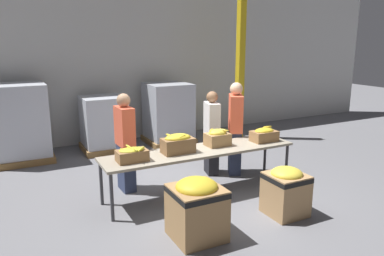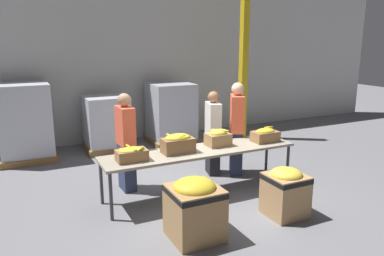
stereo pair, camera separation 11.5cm
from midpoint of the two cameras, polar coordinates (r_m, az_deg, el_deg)
ground_plane at (r=6.24m, az=0.71°, el=-9.90°), size 30.00×30.00×0.00m
wall_back at (r=9.40m, az=-10.64°, el=10.32°), size 16.00×0.08×4.00m
sorting_table at (r=6.00m, az=0.73°, el=-3.75°), size 3.20×0.72×0.75m
banana_box_0 at (r=5.49m, az=-9.71°, el=-3.95°), size 0.44×0.36×0.23m
banana_box_1 at (r=5.79m, az=-2.73°, el=-2.32°), size 0.49×0.31×0.31m
banana_box_2 at (r=6.20m, az=3.38°, el=-1.42°), size 0.39×0.30×0.29m
banana_box_3 at (r=6.56m, az=10.46°, el=-0.99°), size 0.45×0.28×0.25m
volunteer_0 at (r=6.22m, az=-10.65°, el=-2.30°), size 0.23×0.44×1.63m
volunteer_1 at (r=6.91m, az=2.54°, el=-0.83°), size 0.30×0.45×1.56m
volunteer_2 at (r=6.94m, az=6.13°, el=-0.16°), size 0.42×0.51×1.71m
donation_bin_0 at (r=4.79m, az=0.01°, el=-11.91°), size 0.63×0.63×0.80m
donation_bin_1 at (r=5.56m, az=13.52°, el=-9.11°), size 0.53×0.53×0.71m
support_pillar at (r=9.42m, az=7.03°, el=10.46°), size 0.17×0.17×4.00m
pallet_stack_0 at (r=8.45m, az=-24.90°, el=0.66°), size 1.10×1.10×1.60m
pallet_stack_1 at (r=8.65m, az=-13.65°, el=0.58°), size 0.99×0.99×1.23m
pallet_stack_2 at (r=9.04m, az=-4.02°, el=2.17°), size 1.07×1.07×1.44m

